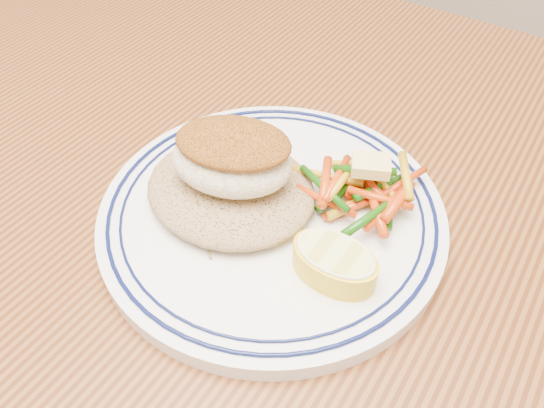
{
  "coord_description": "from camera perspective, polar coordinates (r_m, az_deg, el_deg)",
  "views": [
    {
      "loc": [
        0.17,
        -0.21,
        1.07
      ],
      "look_at": [
        0.01,
        0.03,
        0.77
      ],
      "focal_mm": 35.0,
      "sensor_mm": 36.0,
      "label": 1
    }
  ],
  "objects": [
    {
      "name": "butter_pat",
      "position": [
        0.4,
        10.6,
        4.12
      ],
      "size": [
        0.04,
        0.03,
        0.01
      ],
      "primitive_type": "cube",
      "rotation": [
        0.0,
        0.0,
        0.44
      ],
      "color": "#F8D979",
      "rests_on": "vegetable_pile"
    },
    {
      "name": "fish_fillet",
      "position": [
        0.39,
        -4.32,
        5.08
      ],
      "size": [
        0.11,
        0.09,
        0.05
      ],
      "color": "#F9EFCD",
      "rests_on": "rice_pilaf"
    },
    {
      "name": "vegetable_pile",
      "position": [
        0.42,
        9.92,
        1.59
      ],
      "size": [
        0.1,
        0.11,
        0.03
      ],
      "color": "#C8380A",
      "rests_on": "plate"
    },
    {
      "name": "lemon_wedge",
      "position": [
        0.36,
        6.73,
        -6.23
      ],
      "size": [
        0.06,
        0.06,
        0.02
      ],
      "color": "yellow",
      "rests_on": "plate"
    },
    {
      "name": "dining_table",
      "position": [
        0.49,
        -3.12,
        -10.74
      ],
      "size": [
        1.5,
        0.9,
        0.75
      ],
      "color": "#4F270F",
      "rests_on": "ground"
    },
    {
      "name": "plate",
      "position": [
        0.42,
        -0.0,
        -1.0
      ],
      "size": [
        0.27,
        0.27,
        0.02
      ],
      "color": "white",
      "rests_on": "dining_table"
    },
    {
      "name": "rice_pilaf",
      "position": [
        0.41,
        -4.48,
        1.93
      ],
      "size": [
        0.14,
        0.12,
        0.03
      ],
      "primitive_type": "ellipsoid",
      "color": "olive",
      "rests_on": "plate"
    }
  ]
}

